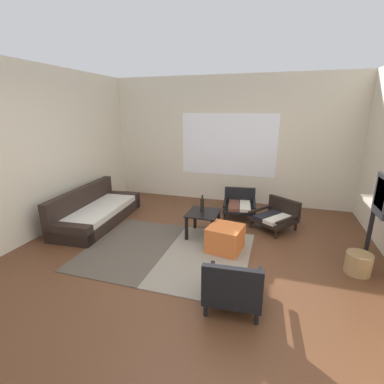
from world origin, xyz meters
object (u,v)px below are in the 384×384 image
at_px(armchair_striped_foreground, 233,287).
at_px(wicker_basket, 358,263).
at_px(couch, 96,212).
at_px(coffee_table, 203,217).
at_px(armchair_corner, 276,215).
at_px(armchair_by_window, 239,204).
at_px(glass_bottle, 202,204).
at_px(ottoman_orange, 225,239).

xyz_separation_m(armchair_striped_foreground, wicker_basket, (1.42, 1.11, -0.11)).
xyz_separation_m(couch, coffee_table, (2.04, 0.01, 0.13)).
bearing_deg(armchair_corner, armchair_striped_foreground, -100.01).
xyz_separation_m(armchair_by_window, armchair_corner, (0.69, -0.41, -0.01)).
height_order(glass_bottle, wicker_basket, glass_bottle).
height_order(couch, glass_bottle, glass_bottle).
bearing_deg(armchair_striped_foreground, armchair_by_window, 96.30).
bearing_deg(couch, ottoman_orange, -8.62).
xyz_separation_m(coffee_table, wicker_basket, (2.16, -0.48, -0.19)).
relative_size(couch, wicker_basket, 6.46).
distance_m(coffee_table, armchair_striped_foreground, 1.76).
bearing_deg(armchair_striped_foreground, glass_bottle, 115.01).
height_order(armchair_corner, wicker_basket, armchair_corner).
relative_size(couch, ottoman_orange, 4.24).
distance_m(armchair_by_window, wicker_basket, 2.32).
relative_size(coffee_table, wicker_basket, 1.79).
bearing_deg(glass_bottle, armchair_striped_foreground, -64.99).
bearing_deg(ottoman_orange, armchair_striped_foreground, -75.88).
height_order(ottoman_orange, wicker_basket, ottoman_orange).
bearing_deg(armchair_corner, wicker_basket, -48.31).
relative_size(glass_bottle, wicker_basket, 0.85).
relative_size(armchair_corner, wicker_basket, 2.83).
xyz_separation_m(armchair_striped_foreground, ottoman_orange, (-0.30, 1.20, -0.06)).
xyz_separation_m(armchair_by_window, ottoman_orange, (-0.01, -1.47, -0.06)).
distance_m(armchair_corner, wicker_basket, 1.54).
relative_size(ottoman_orange, wicker_basket, 1.52).
relative_size(armchair_by_window, glass_bottle, 2.72).
relative_size(couch, coffee_table, 3.61).
height_order(coffee_table, armchair_corner, armchair_corner).
distance_m(armchair_corner, glass_bottle, 1.35).
distance_m(couch, ottoman_orange, 2.51).
distance_m(ottoman_orange, glass_bottle, 0.74).
relative_size(armchair_striped_foreground, glass_bottle, 2.52).
bearing_deg(armchair_striped_foreground, coffee_table, 114.98).
relative_size(armchair_by_window, armchair_corner, 0.81).
height_order(couch, armchair_striped_foreground, couch).
bearing_deg(couch, coffee_table, 0.37).
relative_size(coffee_table, armchair_by_window, 0.78).
relative_size(couch, glass_bottle, 7.63).
bearing_deg(coffee_table, armchair_by_window, 67.46).
bearing_deg(armchair_by_window, armchair_corner, -30.62).
height_order(armchair_by_window, glass_bottle, glass_bottle).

